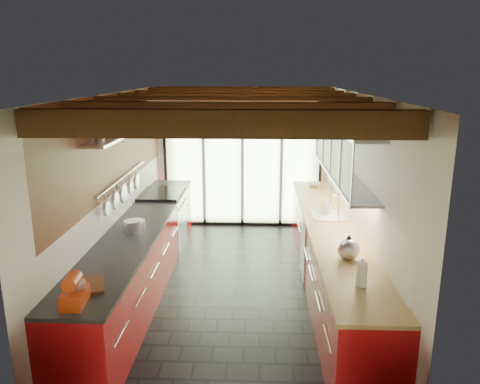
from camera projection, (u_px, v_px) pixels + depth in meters
The scene contains 18 objects.
ground at pixel (235, 288), 6.40m from camera, with size 5.50×5.50×0.00m, color black.
room_shell at pixel (235, 169), 5.98m from camera, with size 5.50×5.50×5.50m.
ceiling_beams at pixel (236, 103), 6.14m from camera, with size 3.14×5.06×4.90m.
glass_door at pixel (242, 139), 8.59m from camera, with size 2.95×0.10×2.90m.
left_counter at pixel (141, 255), 6.33m from camera, with size 0.68×5.00×0.92m.
range_stove at pixel (163, 221), 7.73m from camera, with size 0.66×0.90×0.97m.
right_counter at pixel (330, 258), 6.23m from camera, with size 0.68×5.00×0.92m.
sink_assembly at pixel (329, 213), 6.49m from camera, with size 0.45×0.52×0.43m.
upper_cabinets_right at pixel (344, 151), 6.17m from camera, with size 0.34×3.00×3.00m.
left_wall_fixtures at pixel (125, 151), 6.17m from camera, with size 0.28×2.60×0.96m.
stand_mixer at pixel (75, 292), 4.02m from camera, with size 0.21×0.34×0.29m.
pot_large at pixel (133, 226), 5.86m from camera, with size 0.22×0.22×0.14m, color silver.
pot_small at pixel (135, 225), 5.97m from camera, with size 0.26×0.26×0.10m, color silver.
cutting_board at pixel (89, 286), 4.35m from camera, with size 0.27×0.38×0.03m, color brown.
kettle at pixel (348, 248), 4.99m from camera, with size 0.28×0.32×0.28m.
paper_towel at pixel (362, 275), 4.35m from camera, with size 0.11×0.11×0.28m.
soap_bottle at pixel (326, 205), 6.69m from camera, with size 0.09×0.09×0.20m, color silver.
bowl at pixel (314, 185), 8.15m from camera, with size 0.20×0.20×0.05m, color silver.
Camera 1 is at (0.30, -5.86, 2.87)m, focal length 35.00 mm.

